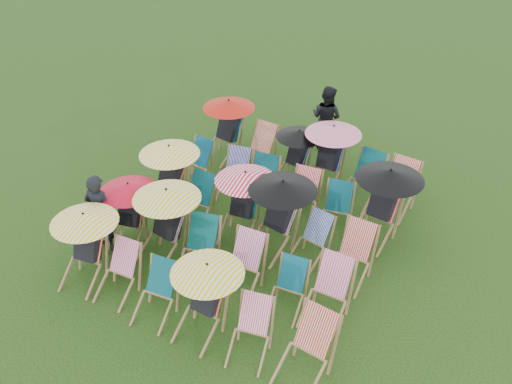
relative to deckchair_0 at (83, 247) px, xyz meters
The scene contains 33 objects.
ground 3.03m from the deckchair_0, 47.57° to the left, with size 100.00×100.00×0.00m, color black.
deckchair_0 is the anchor object (origin of this frame).
deckchair_1 0.74m from the deckchair_0, ahead, with size 0.62×0.84×0.88m.
deckchair_2 1.56m from the deckchair_0, ahead, with size 0.65×0.86×0.88m.
deckchair_3 2.39m from the deckchair_0, ahead, with size 1.10×1.15×1.30m.
deckchair_4 3.23m from the deckchair_0, ahead, with size 0.70×0.88×0.86m.
deckchair_5 4.09m from the deckchair_0, ahead, with size 0.75×0.97×0.98m.
deckchair_6 1.12m from the deckchair_0, 90.10° to the left, with size 1.05×1.15×1.25m.
deckchair_7 1.39m from the deckchair_0, 54.46° to the left, with size 1.18×1.25×1.40m.
deckchair_8 1.89m from the deckchair_0, 34.06° to the left, with size 0.80×1.00×0.96m.
deckchair_9 2.65m from the deckchair_0, 23.68° to the left, with size 0.67×0.90×0.95m.
deckchair_10 3.46m from the deckchair_0, 16.97° to the left, with size 0.61×0.80×0.82m.
deckchair_11 4.08m from the deckchair_0, 16.40° to the left, with size 0.65×0.91×0.98m.
deckchair_12 2.36m from the deckchair_0, 91.05° to the left, with size 1.17×1.25×1.39m.
deckchair_13 2.34m from the deckchair_0, 72.51° to the left, with size 0.62×0.86×0.92m.
deckchair_14 2.87m from the deckchair_0, 54.13° to the left, with size 1.13×1.20×1.34m.
deckchair_15 3.33m from the deckchair_0, 42.88° to the left, with size 1.21×1.29×1.44m.
deckchair_16 3.87m from the deckchair_0, 36.26° to the left, with size 0.70×0.87×0.85m.
deckchair_17 4.49m from the deckchair_0, 29.09° to the left, with size 0.66×0.91×0.96m.
deckchair_18 3.40m from the deckchair_0, 91.71° to the left, with size 0.68×0.88×0.89m.
deckchair_19 3.55m from the deckchair_0, 75.70° to the left, with size 0.74×0.93×0.91m.
deckchair_20 3.68m from the deckchair_0, 65.26° to the left, with size 0.77×0.97×0.96m.
deckchair_21 4.15m from the deckchair_0, 53.94° to the left, with size 0.68×0.90×0.93m.
deckchair_22 4.60m from the deckchair_0, 46.09° to the left, with size 0.73×0.90×0.88m.
deckchair_23 5.27m from the deckchair_0, 41.33° to the left, with size 1.22×1.30×1.45m.
deckchair_24 4.64m from the deckchair_0, 91.09° to the left, with size 1.16×1.24×1.38m.
deckchair_25 4.62m from the deckchair_0, 79.90° to the left, with size 0.69×0.92×0.96m.
deckchair_26 4.83m from the deckchair_0, 69.19° to the left, with size 0.99×1.05×1.17m.
deckchair_27 5.23m from the deckchair_0, 62.44° to the left, with size 1.16×1.21×1.38m.
deckchair_28 5.54m from the deckchair_0, 53.89° to the left, with size 0.79×1.00×0.99m.
deckchair_29 6.00m from the deckchair_0, 48.49° to the left, with size 0.74×0.97×1.00m.
person_left 0.85m from the deckchair_0, 111.75° to the left, with size 0.57×0.37×1.56m, color black.
person_rear 6.36m from the deckchair_0, 73.99° to the left, with size 0.75×0.59×1.55m, color black.
Camera 1 is at (4.05, -7.14, 6.83)m, focal length 40.00 mm.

